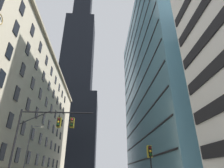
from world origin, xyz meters
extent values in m
cube|color=#BCAF93|center=(-18.94, 27.30, 14.87)|extent=(15.89, 66.60, 29.74)
cube|color=tan|center=(-10.75, 27.30, 29.04)|extent=(0.70, 66.60, 0.60)
cube|color=black|center=(-10.95, 13.00, 4.00)|extent=(0.14, 1.40, 2.20)
cube|color=black|center=(-10.95, 18.00, 4.00)|extent=(0.14, 1.40, 2.20)
cube|color=black|center=(-10.95, 23.00, 4.00)|extent=(0.14, 1.40, 2.20)
cube|color=black|center=(-10.95, 28.00, 4.00)|extent=(0.14, 1.40, 2.20)
cube|color=black|center=(-10.95, 33.00, 4.00)|extent=(0.14, 1.40, 2.20)
cube|color=black|center=(-10.95, 38.00, 4.00)|extent=(0.14, 1.40, 2.20)
cube|color=black|center=(-10.95, 43.00, 4.00)|extent=(0.14, 1.40, 2.20)
cube|color=black|center=(-10.95, 48.00, 4.00)|extent=(0.14, 1.40, 2.20)
cube|color=black|center=(-10.95, 13.00, 8.20)|extent=(0.14, 1.40, 2.20)
cube|color=black|center=(-10.95, 18.00, 8.20)|extent=(0.14, 1.40, 2.20)
cube|color=black|center=(-10.95, 23.00, 8.20)|extent=(0.14, 1.40, 2.20)
cube|color=black|center=(-10.95, 28.00, 8.20)|extent=(0.14, 1.40, 2.20)
cube|color=black|center=(-10.95, 33.00, 8.20)|extent=(0.14, 1.40, 2.20)
cube|color=black|center=(-10.95, 38.00, 8.20)|extent=(0.14, 1.40, 2.20)
cube|color=black|center=(-10.95, 43.00, 8.20)|extent=(0.14, 1.40, 2.20)
cube|color=black|center=(-10.95, 48.00, 8.20)|extent=(0.14, 1.40, 2.20)
cube|color=black|center=(-10.95, 8.00, 12.40)|extent=(0.14, 1.40, 2.20)
cube|color=black|center=(-10.95, 13.00, 12.40)|extent=(0.14, 1.40, 2.20)
cube|color=black|center=(-10.95, 18.00, 12.40)|extent=(0.14, 1.40, 2.20)
cube|color=black|center=(-10.95, 23.00, 12.40)|extent=(0.14, 1.40, 2.20)
cube|color=black|center=(-10.95, 28.00, 12.40)|extent=(0.14, 1.40, 2.20)
cube|color=black|center=(-10.95, 33.00, 12.40)|extent=(0.14, 1.40, 2.20)
cube|color=black|center=(-10.95, 38.00, 12.40)|extent=(0.14, 1.40, 2.20)
cube|color=black|center=(-10.95, 43.00, 12.40)|extent=(0.14, 1.40, 2.20)
cube|color=black|center=(-10.95, 48.00, 12.40)|extent=(0.14, 1.40, 2.20)
cube|color=black|center=(-10.95, 8.00, 16.60)|extent=(0.14, 1.40, 2.20)
cube|color=black|center=(-10.95, 13.00, 16.60)|extent=(0.14, 1.40, 2.20)
cube|color=black|center=(-10.95, 18.00, 16.60)|extent=(0.14, 1.40, 2.20)
cube|color=black|center=(-10.95, 23.00, 16.60)|extent=(0.14, 1.40, 2.20)
cube|color=black|center=(-10.95, 28.00, 16.60)|extent=(0.14, 1.40, 2.20)
cube|color=black|center=(-10.95, 33.00, 16.60)|extent=(0.14, 1.40, 2.20)
cube|color=black|center=(-10.95, 38.00, 16.60)|extent=(0.14, 1.40, 2.20)
cube|color=black|center=(-10.95, 43.00, 16.60)|extent=(0.14, 1.40, 2.20)
cube|color=black|center=(-10.95, 48.00, 16.60)|extent=(0.14, 1.40, 2.20)
cube|color=black|center=(-10.95, 3.00, 20.80)|extent=(0.14, 1.40, 2.20)
cube|color=black|center=(-10.95, 8.00, 20.80)|extent=(0.14, 1.40, 2.20)
cube|color=black|center=(-10.95, 13.00, 20.80)|extent=(0.14, 1.40, 2.20)
cube|color=black|center=(-10.95, 18.00, 20.80)|extent=(0.14, 1.40, 2.20)
cube|color=black|center=(-10.95, 23.00, 20.80)|extent=(0.14, 1.40, 2.20)
cube|color=black|center=(-10.95, 28.00, 20.80)|extent=(0.14, 1.40, 2.20)
cube|color=black|center=(-10.95, 33.00, 20.80)|extent=(0.14, 1.40, 2.20)
cube|color=black|center=(-10.95, 38.00, 20.80)|extent=(0.14, 1.40, 2.20)
cube|color=black|center=(-10.95, 43.00, 20.80)|extent=(0.14, 1.40, 2.20)
cube|color=black|center=(-10.95, 48.00, 20.80)|extent=(0.14, 1.40, 2.20)
cube|color=black|center=(-10.95, 8.00, 25.00)|extent=(0.14, 1.40, 2.20)
cube|color=black|center=(-10.95, 13.00, 25.00)|extent=(0.14, 1.40, 2.20)
cube|color=black|center=(-10.95, 18.00, 25.00)|extent=(0.14, 1.40, 2.20)
cube|color=black|center=(-10.95, 23.00, 25.00)|extent=(0.14, 1.40, 2.20)
cube|color=black|center=(-10.95, 28.00, 25.00)|extent=(0.14, 1.40, 2.20)
cube|color=black|center=(-10.95, 33.00, 25.00)|extent=(0.14, 1.40, 2.20)
cube|color=black|center=(-10.95, 38.00, 25.00)|extent=(0.14, 1.40, 2.20)
cube|color=black|center=(-10.95, 43.00, 25.00)|extent=(0.14, 1.40, 2.20)
cube|color=black|center=(-10.95, 48.00, 25.00)|extent=(0.14, 1.40, 2.20)
torus|color=olive|center=(-10.88, 3.98, 18.60)|extent=(0.13, 1.40, 1.40)
cube|color=black|center=(-10.85, 3.89, 18.74)|extent=(0.03, 0.27, 0.34)
cube|color=black|center=(-10.85, 4.20, 18.73)|extent=(0.03, 0.49, 0.32)
cube|color=black|center=(-15.56, 98.67, 22.31)|extent=(29.99, 29.99, 44.62)
cube|color=black|center=(-15.56, 98.67, 77.07)|extent=(20.99, 20.99, 64.90)
cube|color=black|center=(10.95, -2.39, 9.00)|extent=(0.16, 10.43, 1.10)
cube|color=black|center=(10.95, -2.39, 12.00)|extent=(0.16, 10.43, 1.10)
cube|color=black|center=(10.95, -2.39, 15.00)|extent=(0.16, 10.43, 1.10)
cube|color=teal|center=(18.67, 28.81, 23.63)|extent=(15.34, 42.68, 47.26)
cube|color=black|center=(10.96, 28.81, 4.00)|extent=(0.12, 41.68, 0.24)
cube|color=black|center=(10.96, 28.81, 8.00)|extent=(0.12, 41.68, 0.24)
cube|color=black|center=(10.96, 28.81, 12.00)|extent=(0.12, 41.68, 0.24)
cube|color=black|center=(10.96, 28.81, 16.00)|extent=(0.12, 41.68, 0.24)
cube|color=black|center=(10.96, 28.81, 20.00)|extent=(0.12, 41.68, 0.24)
cube|color=black|center=(10.96, 28.81, 24.00)|extent=(0.12, 41.68, 0.24)
cube|color=black|center=(10.96, 28.81, 28.00)|extent=(0.12, 41.68, 0.24)
cube|color=black|center=(10.96, 28.81, 32.00)|extent=(0.12, 41.68, 0.24)
cube|color=black|center=(10.96, 28.81, 36.00)|extent=(0.12, 41.68, 0.24)
cube|color=black|center=(10.96, 28.81, 40.00)|extent=(0.12, 41.68, 0.24)
cube|color=black|center=(10.96, 28.81, 44.00)|extent=(0.12, 41.68, 0.24)
cylinder|color=black|center=(-6.45, 5.61, 3.83)|extent=(0.20, 0.20, 7.36)
cylinder|color=black|center=(-2.67, 5.61, 7.26)|extent=(7.56, 0.14, 0.14)
cylinder|color=black|center=(-4.94, 5.61, 6.66)|extent=(3.11, 0.10, 1.57)
cylinder|color=black|center=(-2.42, 5.61, 6.96)|extent=(0.04, 0.04, 0.60)
cube|color=black|center=(-2.42, 5.61, 6.21)|extent=(0.30, 0.30, 0.90)
cube|color=olive|center=(-2.42, 5.78, 6.21)|extent=(0.40, 0.40, 1.04)
sphere|color=#450808|center=(-2.42, 5.45, 6.49)|extent=(0.20, 0.20, 0.20)
sphere|color=yellow|center=(-2.42, 5.45, 6.21)|extent=(0.20, 0.20, 0.20)
sphere|color=#083D10|center=(-2.42, 5.45, 5.93)|extent=(0.20, 0.20, 0.20)
cylinder|color=black|center=(-1.03, 5.61, 6.96)|extent=(0.04, 0.04, 0.60)
cube|color=black|center=(-1.03, 5.61, 6.21)|extent=(0.30, 0.30, 0.90)
cube|color=olive|center=(-1.03, 5.78, 6.21)|extent=(0.40, 0.40, 1.04)
sphere|color=red|center=(-1.03, 5.45, 6.49)|extent=(0.20, 0.20, 0.20)
sphere|color=#4B3A08|center=(-1.03, 5.45, 6.21)|extent=(0.20, 0.20, 0.20)
sphere|color=#083D10|center=(-1.03, 5.45, 5.93)|extent=(0.20, 0.20, 0.20)
cylinder|color=black|center=(6.54, 3.68, 1.91)|extent=(0.12, 0.12, 3.53)
cube|color=black|center=(6.54, 3.68, 3.18)|extent=(0.30, 0.30, 0.90)
cube|color=olive|center=(6.54, 3.85, 3.18)|extent=(0.40, 0.40, 1.04)
sphere|color=#450808|center=(6.54, 3.52, 3.46)|extent=(0.20, 0.20, 0.20)
sphere|color=yellow|center=(6.54, 3.52, 3.18)|extent=(0.20, 0.20, 0.20)
sphere|color=#083D10|center=(6.54, 3.52, 2.90)|extent=(0.20, 0.20, 0.20)
cylinder|color=#47474C|center=(-8.18, 14.04, 3.98)|extent=(0.18, 0.18, 7.66)
cylinder|color=#47474C|center=(-7.40, 14.04, 7.66)|extent=(1.55, 0.10, 0.10)
ellipsoid|color=#EFE5C6|center=(-6.63, 14.04, 7.56)|extent=(0.56, 0.32, 0.24)
camera|label=1|loc=(2.00, -13.79, 1.34)|focal=29.52mm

